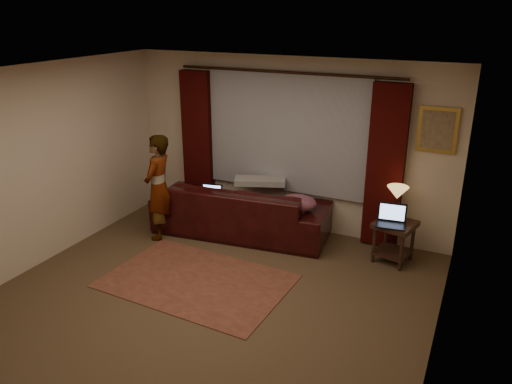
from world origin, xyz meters
TOP-DOWN VIEW (x-y plane):
  - floor at (0.00, 0.00)m, footprint 5.00×5.00m
  - ceiling at (0.00, 0.00)m, footprint 5.00×5.00m
  - wall_back at (0.00, 2.50)m, footprint 5.00×0.02m
  - wall_left at (-2.50, 0.00)m, footprint 0.02×5.00m
  - wall_right at (2.50, 0.00)m, footprint 0.02×5.00m
  - sheer_curtain at (0.00, 2.44)m, footprint 2.50×0.05m
  - drape_left at (-1.50, 2.39)m, footprint 0.50×0.14m
  - drape_right at (1.50, 2.39)m, footprint 0.50×0.14m
  - curtain_rod at (0.00, 2.39)m, footprint 0.04×0.04m
  - picture_frame at (2.10, 2.47)m, footprint 0.50×0.04m
  - sofa at (-0.49, 1.94)m, footprint 2.73×1.42m
  - throw_blanket at (-0.31, 2.21)m, footprint 0.82×0.56m
  - clothing_pile at (0.43, 1.93)m, footprint 0.62×0.54m
  - laptop_sofa at (-0.89, 1.68)m, footprint 0.37×0.39m
  - area_rug at (-0.34, 0.39)m, footprint 2.32×1.61m
  - end_table at (1.77, 1.99)m, footprint 0.59×0.59m
  - tiffany_lamp at (1.73, 2.13)m, footprint 0.31×0.31m
  - laptop_table at (1.73, 1.85)m, footprint 0.41×0.43m
  - person at (-1.51, 1.28)m, footprint 0.52×0.52m

SIDE VIEW (x-z plane):
  - floor at x=0.00m, z-range -0.01..0.00m
  - area_rug at x=-0.34m, z-range 0.00..0.01m
  - end_table at x=1.77m, z-range 0.00..0.57m
  - sofa at x=-0.49m, z-range 0.00..1.05m
  - clothing_pile at x=0.43m, z-range 0.53..0.75m
  - laptop_sofa at x=-0.89m, z-range 0.53..0.75m
  - laptop_table at x=1.73m, z-range 0.57..0.84m
  - person at x=-1.51m, z-range 0.00..1.57m
  - tiffany_lamp at x=1.73m, z-range 0.57..1.02m
  - throw_blanket at x=-0.31m, z-range 1.00..1.09m
  - drape_left at x=-1.50m, z-range 0.03..2.33m
  - drape_right at x=1.50m, z-range 0.03..2.33m
  - wall_back at x=0.00m, z-range 0.00..2.60m
  - wall_left at x=-2.50m, z-range 0.00..2.60m
  - wall_right at x=2.50m, z-range 0.00..2.60m
  - sheer_curtain at x=0.00m, z-range 0.60..2.40m
  - picture_frame at x=2.10m, z-range 1.45..2.05m
  - curtain_rod at x=0.00m, z-range 0.68..4.08m
  - ceiling at x=0.00m, z-range 2.59..2.61m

